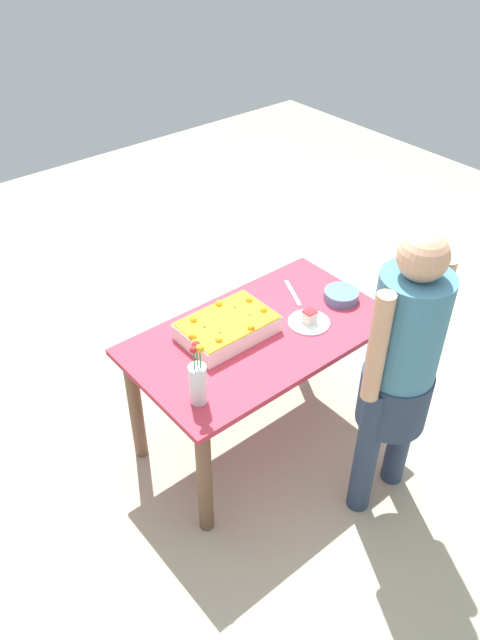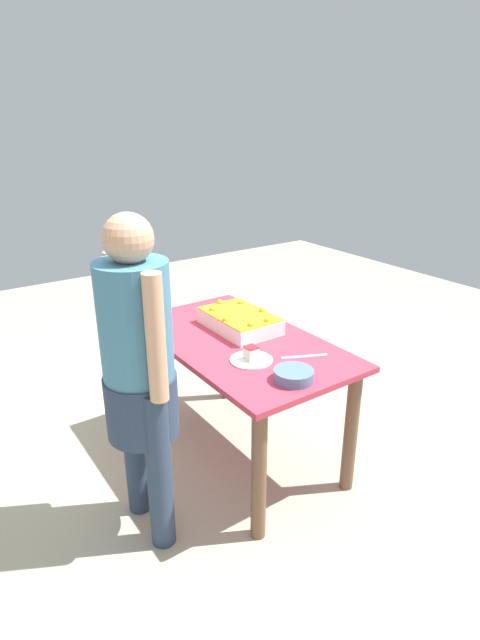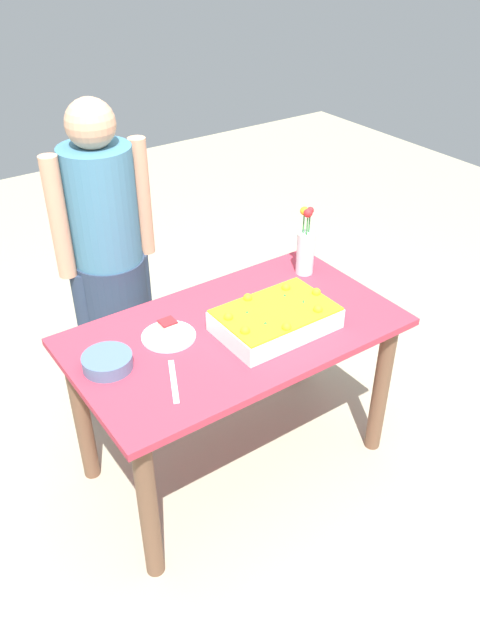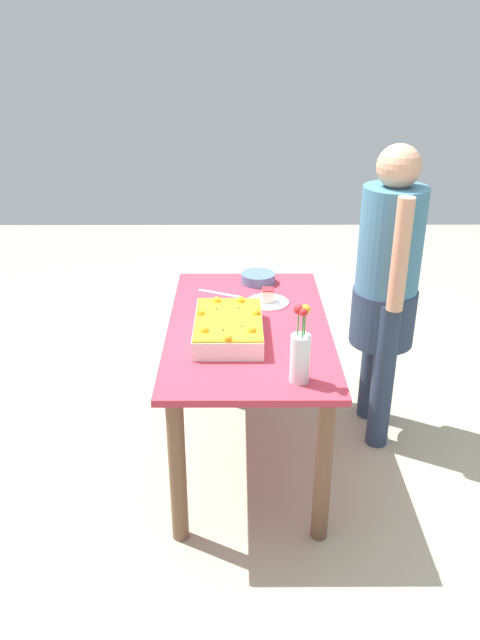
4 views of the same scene
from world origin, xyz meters
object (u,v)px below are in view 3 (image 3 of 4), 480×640
fruit_bowl (107,362)px  person_standing (107,248)px  sheet_cake (275,319)px  serving_plate_with_slice (168,333)px  cake_knife (174,381)px  flower_vase (305,249)px

fruit_bowl → person_standing: 0.68m
sheet_cake → fruit_bowl: 0.66m
sheet_cake → serving_plate_with_slice: size_ratio=2.15×
cake_knife → serving_plate_with_slice: bearing=-0.8°
sheet_cake → fruit_bowl: bearing=166.9°
fruit_bowl → person_standing: person_standing is taller
cake_knife → person_standing: bearing=15.2°
cake_knife → fruit_bowl: 0.25m
sheet_cake → cake_knife: bearing=-173.7°
sheet_cake → person_standing: 0.84m
serving_plate_with_slice → flower_vase: (0.74, 0.09, 0.10)m
cake_knife → sheet_cake: bearing=-58.7°
person_standing → cake_knife: bearing=-9.9°
sheet_cake → serving_plate_with_slice: sheet_cake is taller
serving_plate_with_slice → flower_vase: size_ratio=0.66×
flower_vase → fruit_bowl: flower_vase is taller
cake_knife → flower_vase: (0.86, 0.33, 0.12)m
sheet_cake → person_standing: bearing=114.5°
sheet_cake → flower_vase: size_ratio=1.43×
sheet_cake → serving_plate_with_slice: (-0.37, 0.19, -0.03)m
sheet_cake → flower_vase: bearing=36.3°
cake_knife → fruit_bowl: fruit_bowl is taller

